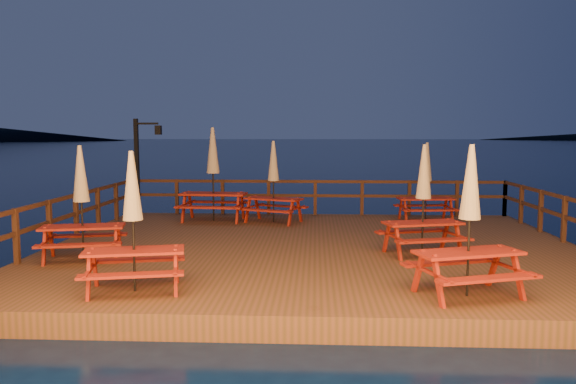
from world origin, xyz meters
The scene contains 12 objects.
ground centered at (0.00, 0.00, 0.00)m, with size 500.00×500.00×0.00m, color black.
deck centered at (0.00, 0.00, 0.20)m, with size 12.00×10.00×0.40m, color #4D3419.
deck_piles centered at (0.00, 0.00, -0.30)m, with size 11.44×9.44×1.40m.
railing centered at (0.00, 1.78, 1.16)m, with size 11.80×9.75×1.10m.
lamp_post centered at (-5.39, 4.55, 2.20)m, with size 0.85×0.18×3.00m.
picnic_table_0 centered at (2.41, -3.85, 1.64)m, with size 2.02×1.83×2.39m.
picnic_table_1 centered at (-2.97, 3.52, 1.81)m, with size 2.01×1.69×2.72m.
picnic_table_2 centered at (3.21, 3.70, 1.59)m, with size 1.72×1.46×2.29m.
picnic_table_3 centered at (-1.20, 3.32, 1.61)m, with size 2.02×1.86×2.34m.
picnic_table_4 centered at (-2.92, -3.85, 1.58)m, with size 1.84×1.63×2.28m.
picnic_table_5 centered at (2.27, -0.84, 1.61)m, with size 1.93×1.72×2.33m.
picnic_table_6 centered at (-4.70, -1.66, 1.60)m, with size 1.88×1.67×2.32m.
Camera 1 is at (0.01, -12.63, 2.97)m, focal length 35.00 mm.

